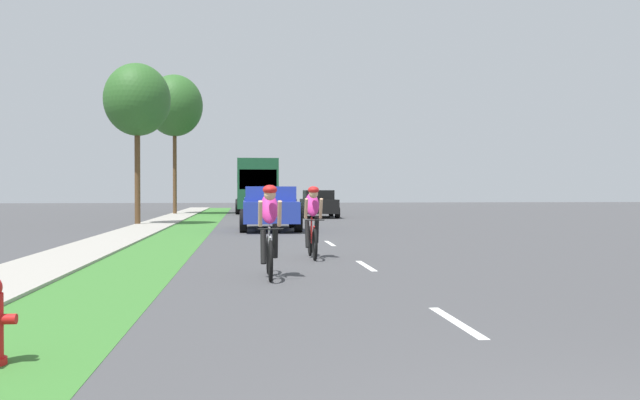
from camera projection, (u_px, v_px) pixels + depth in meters
The scene contains 12 objects.
ground_plane at pixel (314, 233), 22.92m from camera, with size 120.00×120.00×0.00m, color #424244.
grass_verge at pixel (182, 234), 22.42m from camera, with size 1.85×70.00×0.01m, color #38722D.
sidewalk_concrete at pixel (129, 235), 22.22m from camera, with size 1.68×70.00×0.10m, color #9E998E.
lane_markings_center at pixel (304, 227), 26.90m from camera, with size 0.12×52.20×0.01m.
cyclist_lead at pixel (269, 230), 11.20m from camera, with size 0.42×1.72×1.58m.
cyclist_trailing at pixel (312, 221), 14.46m from camera, with size 0.42×1.72×1.58m.
pickup_blue at pixel (270, 208), 24.87m from camera, with size 2.22×5.10×1.64m.
sedan_black at pixel (318, 204), 36.82m from camera, with size 1.98×4.30×1.52m.
bus_dark_green at pixel (257, 184), 45.52m from camera, with size 2.78×11.60×3.48m.
suv_white at pixel (285, 196), 64.37m from camera, with size 2.15×4.70×1.79m.
street_tree_near at pixel (137, 100), 28.55m from camera, with size 2.85×2.85×7.01m.
street_tree_far at pixel (175, 106), 41.55m from camera, with size 3.52×3.52×8.81m.
Camera 1 is at (-2.35, -2.78, 1.48)m, focal length 37.02 mm.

